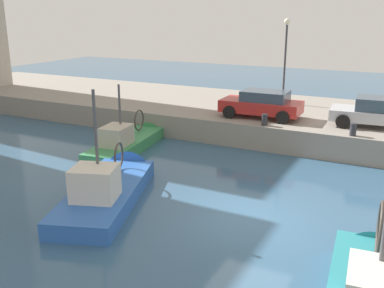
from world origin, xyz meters
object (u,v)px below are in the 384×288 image
(parked_car_silver, at_px, (379,112))
(mooring_bollard_mid, at_px, (265,120))
(fishing_boat_blue, at_px, (110,194))
(mooring_bollard_south, at_px, (353,130))
(quay_streetlamp, at_px, (286,47))
(fishing_boat_green, at_px, (129,146))
(parked_car_red, at_px, (262,104))

(parked_car_silver, height_order, mooring_bollard_mid, parked_car_silver)
(fishing_boat_blue, height_order, parked_car_silver, fishing_boat_blue)
(mooring_bollard_south, bearing_deg, quay_streetlamp, 40.06)
(fishing_boat_green, bearing_deg, mooring_bollard_south, -73.96)
(fishing_boat_green, relative_size, parked_car_silver, 1.54)
(mooring_bollard_mid, bearing_deg, parked_car_red, 23.20)
(fishing_boat_green, height_order, quay_streetlamp, quay_streetlamp)
(mooring_bollard_south, bearing_deg, parked_car_silver, -20.06)
(fishing_boat_blue, distance_m, mooring_bollard_mid, 8.68)
(mooring_bollard_south, bearing_deg, fishing_boat_blue, 138.69)
(fishing_boat_blue, height_order, quay_streetlamp, quay_streetlamp)
(fishing_boat_blue, bearing_deg, mooring_bollard_mid, -20.80)
(parked_car_red, height_order, mooring_bollard_mid, parked_car_red)
(quay_streetlamp, bearing_deg, mooring_bollard_mid, -172.43)
(parked_car_red, xyz_separation_m, mooring_bollard_south, (-1.55, -4.66, -0.43))
(parked_car_red, relative_size, mooring_bollard_mid, 7.40)
(fishing_boat_blue, xyz_separation_m, mooring_bollard_mid, (8.02, -3.05, 1.34))
(mooring_bollard_south, height_order, quay_streetlamp, quay_streetlamp)
(parked_car_silver, bearing_deg, fishing_boat_blue, 142.39)
(fishing_boat_blue, height_order, fishing_boat_green, fishing_boat_blue)
(mooring_bollard_south, xyz_separation_m, mooring_bollard_mid, (0.00, 4.00, 0.00))
(parked_car_silver, height_order, quay_streetlamp, quay_streetlamp)
(mooring_bollard_south, xyz_separation_m, quay_streetlamp, (5.65, 4.75, 2.98))
(quay_streetlamp, bearing_deg, mooring_bollard_south, -139.94)
(parked_car_red, distance_m, mooring_bollard_south, 4.93)
(mooring_bollard_south, relative_size, mooring_bollard_mid, 1.00)
(parked_car_silver, distance_m, mooring_bollard_mid, 5.26)
(mooring_bollard_south, relative_size, quay_streetlamp, 0.11)
(mooring_bollard_mid, relative_size, quay_streetlamp, 0.11)
(parked_car_red, relative_size, quay_streetlamp, 0.84)
(parked_car_silver, distance_m, mooring_bollard_south, 2.33)
(parked_car_red, height_order, mooring_bollard_south, parked_car_red)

